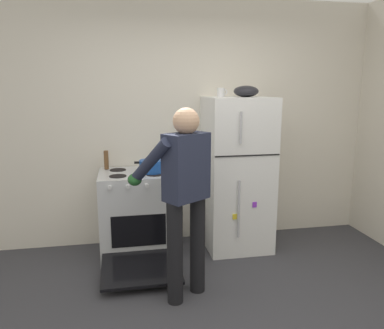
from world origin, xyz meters
TOP-DOWN VIEW (x-y plane):
  - kitchen_wall_back at (0.00, 1.95)m, footprint 6.00×0.10m
  - refrigerator at (0.51, 1.57)m, footprint 0.68×0.72m
  - stove_range at (-0.58, 1.55)m, footprint 0.76×1.21m
  - person_cook at (-0.23, 0.65)m, footprint 0.68×0.74m
  - red_pot at (-0.42, 1.52)m, footprint 0.35×0.25m
  - coffee_mug at (0.34, 1.62)m, footprint 0.11×0.08m
  - pepper_mill at (-0.88, 1.77)m, footprint 0.05×0.05m
  - mixing_bowl at (0.59, 1.57)m, footprint 0.26×0.26m

SIDE VIEW (x-z plane):
  - stove_range at x=-0.58m, z-range -0.01..0.88m
  - refrigerator at x=0.51m, z-range 0.00..1.65m
  - red_pot at x=-0.42m, z-range 0.89..1.02m
  - person_cook at x=-0.23m, z-range 0.16..1.76m
  - pepper_mill at x=-0.88m, z-range 0.89..1.09m
  - kitchen_wall_back at x=0.00m, z-range 0.00..2.70m
  - coffee_mug at x=0.34m, z-range 1.65..1.74m
  - mixing_bowl at x=0.59m, z-range 1.65..1.77m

